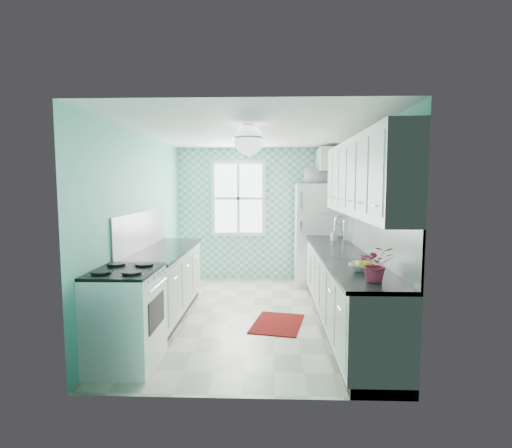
{
  "coord_description": "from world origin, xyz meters",
  "views": [
    {
      "loc": [
        0.24,
        -5.42,
        1.81
      ],
      "look_at": [
        0.05,
        0.25,
        1.25
      ],
      "focal_mm": 28.0,
      "sensor_mm": 36.0,
      "label": 1
    }
  ],
  "objects_px": {
    "ceiling_light": "(249,140)",
    "fruit_bowl": "(364,267)",
    "fridge": "(317,234)",
    "stove": "(125,316)",
    "potted_plant": "(376,264)",
    "microwave": "(318,176)",
    "sink": "(332,243)"
  },
  "relations": [
    {
      "from": "ceiling_light",
      "to": "stove",
      "type": "relative_size",
      "value": 0.37
    },
    {
      "from": "fridge",
      "to": "fruit_bowl",
      "type": "relative_size",
      "value": 6.07
    },
    {
      "from": "potted_plant",
      "to": "fruit_bowl",
      "type": "bearing_deg",
      "value": 90.0
    },
    {
      "from": "potted_plant",
      "to": "fridge",
      "type": "bearing_deg",
      "value": 91.42
    },
    {
      "from": "ceiling_light",
      "to": "fridge",
      "type": "height_order",
      "value": "ceiling_light"
    },
    {
      "from": "sink",
      "to": "ceiling_light",
      "type": "bearing_deg",
      "value": -131.43
    },
    {
      "from": "ceiling_light",
      "to": "fridge",
      "type": "bearing_deg",
      "value": 66.68
    },
    {
      "from": "stove",
      "to": "fruit_bowl",
      "type": "distance_m",
      "value": 2.45
    },
    {
      "from": "ceiling_light",
      "to": "sink",
      "type": "xyz_separation_m",
      "value": [
        1.2,
        1.44,
        -1.39
      ]
    },
    {
      "from": "fridge",
      "to": "potted_plant",
      "type": "xyz_separation_m",
      "value": [
        0.09,
        -3.64,
        0.19
      ]
    },
    {
      "from": "ceiling_light",
      "to": "fruit_bowl",
      "type": "bearing_deg",
      "value": -27.04
    },
    {
      "from": "microwave",
      "to": "sink",
      "type": "bearing_deg",
      "value": 95.66
    },
    {
      "from": "stove",
      "to": "microwave",
      "type": "xyz_separation_m",
      "value": [
        2.31,
        3.36,
        1.46
      ]
    },
    {
      "from": "fruit_bowl",
      "to": "microwave",
      "type": "distance_m",
      "value": 3.34
    },
    {
      "from": "ceiling_light",
      "to": "fruit_bowl",
      "type": "relative_size",
      "value": 1.16
    },
    {
      "from": "ceiling_light",
      "to": "microwave",
      "type": "relative_size",
      "value": 0.72
    },
    {
      "from": "fruit_bowl",
      "to": "fridge",
      "type": "bearing_deg",
      "value": 91.62
    },
    {
      "from": "ceiling_light",
      "to": "microwave",
      "type": "bearing_deg",
      "value": 66.68
    },
    {
      "from": "ceiling_light",
      "to": "stove",
      "type": "bearing_deg",
      "value": -146.86
    },
    {
      "from": "sink",
      "to": "potted_plant",
      "type": "bearing_deg",
      "value": -91.59
    },
    {
      "from": "microwave",
      "to": "potted_plant",
      "type": "bearing_deg",
      "value": 92.35
    },
    {
      "from": "ceiling_light",
      "to": "fruit_bowl",
      "type": "distance_m",
      "value": 1.9
    },
    {
      "from": "fridge",
      "to": "sink",
      "type": "height_order",
      "value": "fridge"
    },
    {
      "from": "fridge",
      "to": "ceiling_light",
      "type": "bearing_deg",
      "value": -112.38
    },
    {
      "from": "stove",
      "to": "potted_plant",
      "type": "height_order",
      "value": "potted_plant"
    },
    {
      "from": "stove",
      "to": "potted_plant",
      "type": "relative_size",
      "value": 2.9
    },
    {
      "from": "fruit_bowl",
      "to": "microwave",
      "type": "xyz_separation_m",
      "value": [
        -0.09,
        3.19,
        0.99
      ]
    },
    {
      "from": "ceiling_light",
      "to": "potted_plant",
      "type": "bearing_deg",
      "value": -41.57
    },
    {
      "from": "ceiling_light",
      "to": "stove",
      "type": "height_order",
      "value": "ceiling_light"
    },
    {
      "from": "ceiling_light",
      "to": "fridge",
      "type": "xyz_separation_m",
      "value": [
        1.11,
        2.57,
        -1.41
      ]
    },
    {
      "from": "sink",
      "to": "potted_plant",
      "type": "height_order",
      "value": "sink"
    },
    {
      "from": "sink",
      "to": "potted_plant",
      "type": "distance_m",
      "value": 2.51
    }
  ]
}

